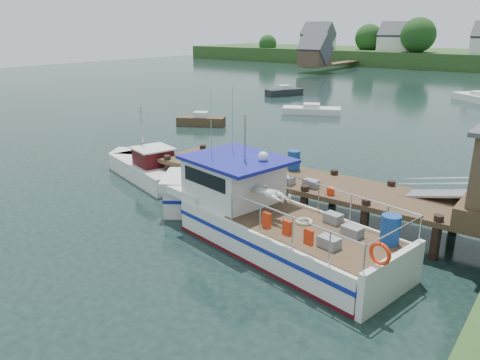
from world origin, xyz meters
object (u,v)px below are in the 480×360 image
Objects in this scene: dock at (437,184)px; lobster_boat at (259,215)px; moored_e at (284,92)px; work_boat at (147,167)px; moored_rowboat at (201,120)px; moored_a at (311,110)px.

dock is 6.38m from lobster_boat.
moored_e is at bearing 131.53° from lobster_boat.
work_boat is (-8.87, 2.74, -0.41)m from lobster_boat.
lobster_boat is 21.22m from moored_rowboat.
lobster_boat is 2.90× the size of moored_rowboat.
dock is at bearing 46.30° from lobster_boat.
dock reaches higher than work_boat.
lobster_boat reaches higher than moored_e.
work_boat is 1.28× the size of moored_a.
dock is 23.40m from moored_rowboat.
moored_e is at bearing 128.71° from moored_a.
dock is 26.21m from moored_a.
dock is at bearing -56.92° from moored_a.
lobster_boat reaches higher than moored_rowboat.
moored_e is at bearing 102.32° from moored_rowboat.
moored_a is at bearing 127.76° from dock.
work_boat is 31.72m from moored_e.
moored_a is 1.21× the size of moored_e.
work_boat is at bearing -55.35° from moored_e.
moored_a is (-2.00, 21.50, -0.23)m from work_boat.
lobster_boat is 37.90m from moored_e.
moored_rowboat is 18.63m from moored_e.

